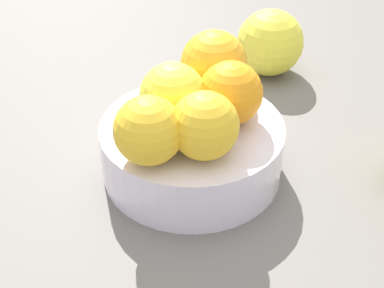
% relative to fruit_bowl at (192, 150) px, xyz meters
% --- Properties ---
extents(ground_plane, '(1.10, 1.10, 0.02)m').
position_rel_fruit_bowl_xyz_m(ground_plane, '(0.00, 0.00, -0.04)').
color(ground_plane, '#66605B').
extents(fruit_bowl, '(0.18, 0.18, 0.06)m').
position_rel_fruit_bowl_xyz_m(fruit_bowl, '(0.00, 0.00, 0.00)').
color(fruit_bowl, silver).
rests_on(fruit_bowl, ground_plane).
extents(orange_in_bowl_0, '(0.06, 0.06, 0.06)m').
position_rel_fruit_bowl_xyz_m(orange_in_bowl_0, '(-0.01, -0.02, 0.06)').
color(orange_in_bowl_0, yellow).
rests_on(orange_in_bowl_0, fruit_bowl).
extents(orange_in_bowl_1, '(0.06, 0.06, 0.06)m').
position_rel_fruit_bowl_xyz_m(orange_in_bowl_1, '(0.04, 0.00, 0.06)').
color(orange_in_bowl_1, yellow).
rests_on(orange_in_bowl_1, fruit_bowl).
extents(orange_in_bowl_2, '(0.06, 0.06, 0.06)m').
position_rel_fruit_bowl_xyz_m(orange_in_bowl_2, '(-0.00, 0.04, 0.06)').
color(orange_in_bowl_2, orange).
rests_on(orange_in_bowl_2, fruit_bowl).
extents(orange_in_bowl_3, '(0.07, 0.07, 0.07)m').
position_rel_fruit_bowl_xyz_m(orange_in_bowl_3, '(-0.05, 0.04, 0.06)').
color(orange_in_bowl_3, '#F9A823').
rests_on(orange_in_bowl_3, fruit_bowl).
extents(orange_in_bowl_4, '(0.06, 0.06, 0.06)m').
position_rel_fruit_bowl_xyz_m(orange_in_bowl_4, '(0.04, -0.05, 0.06)').
color(orange_in_bowl_4, yellow).
rests_on(orange_in_bowl_4, fruit_bowl).
extents(orange_loose_0, '(0.08, 0.08, 0.08)m').
position_rel_fruit_bowl_xyz_m(orange_loose_0, '(-0.17, 0.14, 0.02)').
color(orange_loose_0, yellow).
rests_on(orange_loose_0, ground_plane).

